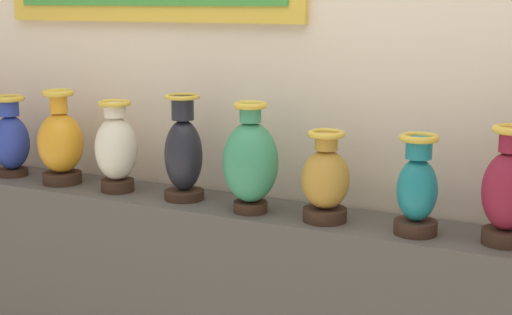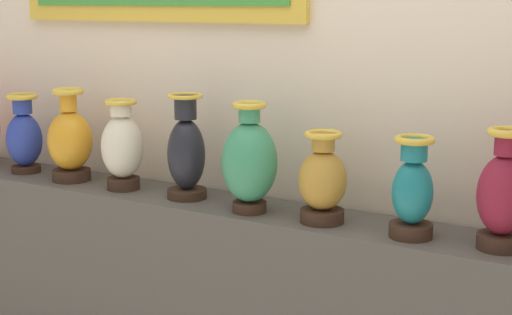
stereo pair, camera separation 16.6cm
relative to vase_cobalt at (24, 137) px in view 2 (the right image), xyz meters
The scene contains 9 objects.
back_wall 1.17m from the vase_cobalt, 11.17° to the left, with size 5.58×0.14×2.76m.
vase_cobalt is the anchor object (origin of this frame).
vase_amber 0.27m from the vase_cobalt, ahead, with size 0.18×0.18×0.37m.
vase_ivory 0.54m from the vase_cobalt, ahead, with size 0.16×0.16×0.34m.
vase_onyx 0.83m from the vase_cobalt, ahead, with size 0.14×0.14×0.38m.
vase_jade 1.12m from the vase_cobalt, ahead, with size 0.19×0.19×0.38m.
vase_ochre 1.39m from the vase_cobalt, ahead, with size 0.16×0.16×0.30m.
vase_teal 1.69m from the vase_cobalt, ahead, with size 0.13×0.13×0.31m.
vase_burgundy 1.95m from the vase_cobalt, ahead, with size 0.15×0.15×0.36m.
Camera 2 is at (1.32, -2.20, 1.62)m, focal length 53.83 mm.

